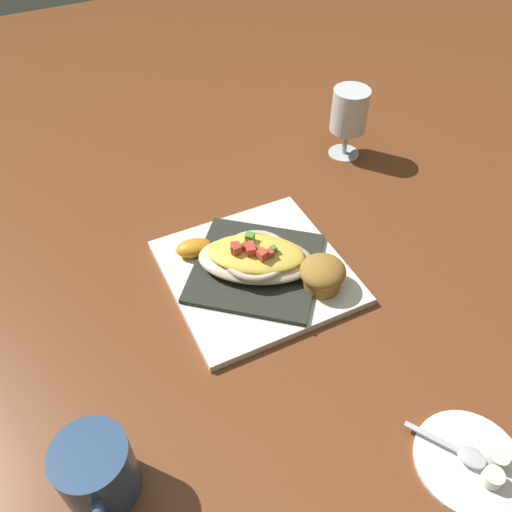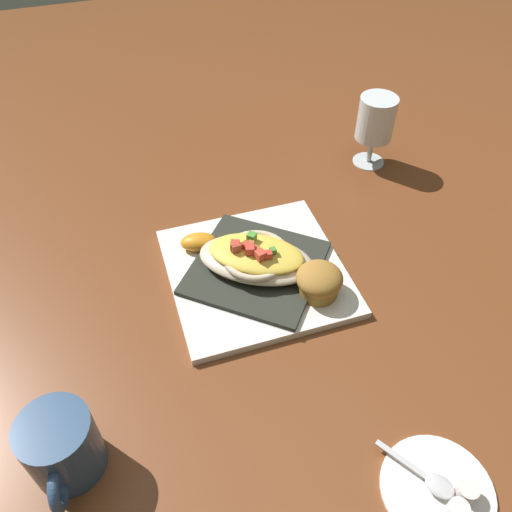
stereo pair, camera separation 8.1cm
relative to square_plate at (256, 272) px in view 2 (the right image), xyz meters
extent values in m
plane|color=brown|center=(0.00, 0.00, -0.01)|extent=(2.60, 2.60, 0.00)
cube|color=white|center=(0.00, 0.00, 0.00)|extent=(0.28, 0.28, 0.01)
cube|color=#2D3028|center=(0.00, 0.00, 0.01)|extent=(0.27, 0.27, 0.01)
ellipsoid|color=beige|center=(0.00, 0.00, 0.03)|extent=(0.19, 0.21, 0.03)
torus|color=beige|center=(0.00, 0.00, 0.04)|extent=(0.15, 0.15, 0.01)
ellipsoid|color=yellow|center=(0.00, 0.00, 0.04)|extent=(0.15, 0.17, 0.02)
cube|color=#509C38|center=(-0.02, 0.00, 0.06)|extent=(0.02, 0.02, 0.01)
cube|color=#45943B|center=(0.02, 0.02, 0.06)|extent=(0.01, 0.01, 0.01)
cube|color=#CE3F2E|center=(-0.01, -0.03, 0.06)|extent=(0.02, 0.02, 0.01)
cube|color=#AC532B|center=(0.01, 0.00, 0.06)|extent=(0.01, 0.01, 0.01)
cube|color=#D34732|center=(0.02, 0.00, 0.06)|extent=(0.02, 0.02, 0.01)
cube|color=#D33D31|center=(0.01, -0.01, 0.06)|extent=(0.02, 0.02, 0.01)
cube|color=#CA4029|center=(-0.01, -0.01, 0.06)|extent=(0.01, 0.01, 0.01)
cube|color=#CA4336|center=(-0.01, -0.03, 0.06)|extent=(0.01, 0.01, 0.01)
cube|color=red|center=(0.02, 0.01, 0.06)|extent=(0.01, 0.01, 0.01)
cube|color=#B04E38|center=(-0.01, -0.03, 0.06)|extent=(0.01, 0.01, 0.01)
cube|color=#B55833|center=(-0.01, -0.01, 0.06)|extent=(0.01, 0.01, 0.01)
cylinder|color=olive|center=(0.08, 0.07, 0.02)|extent=(0.06, 0.06, 0.02)
ellipsoid|color=#A67330|center=(0.08, 0.07, 0.04)|extent=(0.07, 0.07, 0.04)
ellipsoid|color=#4C0F23|center=(0.08, 0.07, 0.05)|extent=(0.03, 0.03, 0.01)
ellipsoid|color=#471A6C|center=(-0.08, -0.07, 0.01)|extent=(0.06, 0.06, 0.01)
ellipsoid|color=orange|center=(-0.08, -0.07, 0.02)|extent=(0.05, 0.07, 0.03)
cylinder|color=#2F4B72|center=(0.22, -0.31, 0.04)|extent=(0.09, 0.09, 0.09)
torus|color=#2F4B72|center=(0.27, -0.31, 0.04)|extent=(0.05, 0.02, 0.05)
cylinder|color=#4C2D14|center=(0.22, -0.31, 0.02)|extent=(0.07, 0.07, 0.05)
cylinder|color=white|center=(-0.22, 0.31, 0.00)|extent=(0.06, 0.06, 0.00)
cylinder|color=white|center=(-0.22, 0.31, 0.02)|extent=(0.01, 0.01, 0.05)
cylinder|color=white|center=(-0.22, 0.31, 0.09)|extent=(0.07, 0.07, 0.08)
cylinder|color=silver|center=(-0.22, 0.31, 0.07)|extent=(0.06, 0.06, 0.04)
cylinder|color=white|center=(0.39, 0.09, 0.00)|extent=(0.13, 0.13, 0.01)
ellipsoid|color=silver|center=(0.39, 0.09, 0.01)|extent=(0.04, 0.04, 0.01)
cube|color=silver|center=(0.35, 0.07, 0.01)|extent=(0.06, 0.04, 0.00)
cylinder|color=white|center=(0.42, 0.10, 0.01)|extent=(0.02, 0.02, 0.02)
cylinder|color=silver|center=(0.41, 0.12, 0.01)|extent=(0.02, 0.02, 0.02)
camera|label=1|loc=(0.51, -0.25, 0.62)|focal=36.55mm
camera|label=2|loc=(0.54, -0.18, 0.62)|focal=36.55mm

